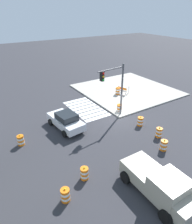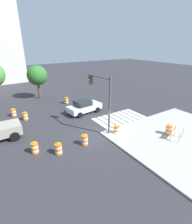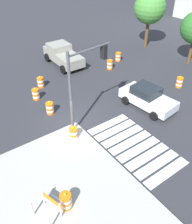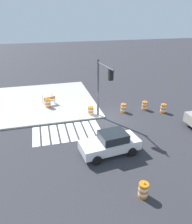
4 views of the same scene
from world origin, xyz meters
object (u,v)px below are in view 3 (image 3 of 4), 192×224
pickup_truck (62,55)px  traffic_barrel_median_far (36,94)px  traffic_barrel_near_corner (110,65)px  street_tree_streetside_near (150,8)px  traffic_barrel_on_sidewalk (66,201)px  traffic_light_pole (84,74)px  construction_barricade (49,205)px  sports_car (147,97)px  traffic_barrel_crosswalk_end (73,134)px  traffic_barrel_far_curb (41,82)px  traffic_barrel_lane_center (118,57)px  traffic_barrel_opposite_curb (179,82)px  traffic_barrel_median_near (50,108)px

pickup_truck → traffic_barrel_median_far: pickup_truck is taller
traffic_barrel_near_corner → street_tree_streetside_near: (-2.21, 7.15, 3.85)m
traffic_barrel_on_sidewalk → street_tree_streetside_near: bearing=125.1°
traffic_barrel_near_corner → traffic_light_pole: 9.60m
pickup_truck → construction_barricade: 16.73m
sports_car → construction_barricade: 10.76m
traffic_light_pole → traffic_barrel_crosswalk_end: bearing=-62.2°
traffic_barrel_median_far → traffic_barrel_far_curb: bearing=143.3°
pickup_truck → traffic_barrel_crosswalk_end: pickup_truck is taller
pickup_truck → construction_barricade: size_ratio=3.67×
traffic_barrel_near_corner → traffic_barrel_median_far: bearing=-84.5°
traffic_barrel_lane_center → construction_barricade: 17.85m
pickup_truck → traffic_barrel_lane_center: size_ratio=5.07×
sports_car → traffic_barrel_far_curb: (-7.48, -5.25, -0.36)m
traffic_barrel_opposite_curb → construction_barricade: size_ratio=0.72×
traffic_barrel_crosswalk_end → traffic_barrel_median_far: bearing=179.1°
traffic_barrel_far_curb → traffic_barrel_on_sidewalk: bearing=-19.9°
sports_car → traffic_barrel_opposite_curb: bearing=95.9°
traffic_barrel_near_corner → construction_barricade: bearing=-48.7°
traffic_barrel_median_near → traffic_barrel_far_curb: same height
sports_car → traffic_barrel_opposite_curb: 4.47m
traffic_light_pole → street_tree_streetside_near: street_tree_streetside_near is taller
pickup_truck → traffic_barrel_far_curb: (3.06, -3.89, -0.52)m
traffic_barrel_crosswalk_end → pickup_truck: bearing=153.8°
traffic_barrel_near_corner → traffic_barrel_lane_center: 2.08m
traffic_barrel_near_corner → traffic_light_pole: size_ratio=0.19×
traffic_barrel_crosswalk_end → construction_barricade: 5.27m
construction_barricade → traffic_barrel_median_far: bearing=159.0°
traffic_barrel_near_corner → traffic_barrel_far_curb: same height
traffic_barrel_on_sidewalk → street_tree_streetside_near: (-12.84, 18.29, 3.70)m
traffic_barrel_lane_center → street_tree_streetside_near: size_ratio=0.17×
traffic_barrel_crosswalk_end → street_tree_streetside_near: street_tree_streetside_near is taller
pickup_truck → traffic_barrel_median_near: pickup_truck is taller
sports_car → traffic_barrel_far_curb: size_ratio=4.39×
traffic_barrel_median_far → traffic_barrel_opposite_curb: 12.14m
traffic_barrel_far_curb → street_tree_streetside_near: size_ratio=0.17×
traffic_barrel_opposite_curb → traffic_barrel_on_sidewalk: (4.35, -13.79, 0.15)m
traffic_light_pole → construction_barricade: bearing=-48.0°
traffic_barrel_near_corner → street_tree_streetside_near: 8.42m
traffic_barrel_median_near → traffic_barrel_on_sidewalk: bearing=-21.8°
traffic_barrel_lane_center → construction_barricade: bearing=-50.4°
traffic_barrel_median_near → traffic_light_pole: bearing=27.5°
sports_car → traffic_barrel_median_near: (-3.54, -6.38, -0.36)m
street_tree_streetside_near → traffic_barrel_lane_center: bearing=-76.5°
traffic_barrel_lane_center → street_tree_streetside_near: 6.67m
pickup_truck → traffic_light_pole: 10.73m
traffic_barrel_crosswalk_end → traffic_barrel_opposite_curb: size_ratio=1.00×
pickup_truck → traffic_barrel_median_far: (4.60, -5.04, -0.52)m
pickup_truck → construction_barricade: bearing=-31.6°
traffic_barrel_on_sidewalk → traffic_light_pole: bearing=137.7°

